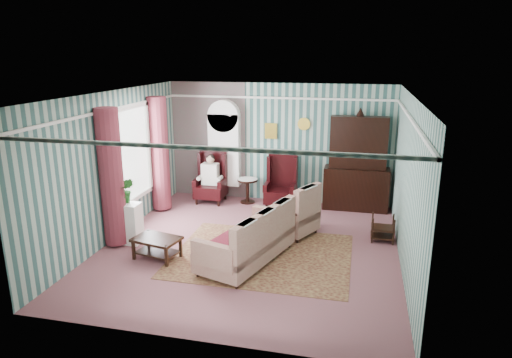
% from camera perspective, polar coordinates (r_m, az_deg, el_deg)
% --- Properties ---
extents(floor, '(6.00, 6.00, 0.00)m').
position_cam_1_polar(floor, '(8.82, -0.73, -8.53)').
color(floor, '#864E52').
rests_on(floor, ground).
extents(room_shell, '(5.53, 6.02, 2.91)m').
position_cam_1_polar(room_shell, '(8.54, -4.54, 4.75)').
color(room_shell, '#345F5A').
rests_on(room_shell, ground).
extents(bookcase, '(0.80, 0.28, 2.24)m').
position_cam_1_polar(bookcase, '(11.42, -3.96, 3.00)').
color(bookcase, silver).
rests_on(bookcase, floor).
extents(dresser_hutch, '(1.50, 0.56, 2.36)m').
position_cam_1_polar(dresser_hutch, '(10.81, 12.57, 2.26)').
color(dresser_hutch, black).
rests_on(dresser_hutch, floor).
extents(wingback_left, '(0.76, 0.80, 1.25)m').
position_cam_1_polar(wingback_left, '(11.26, -5.71, 0.17)').
color(wingback_left, black).
rests_on(wingback_left, floor).
extents(wingback_right, '(0.76, 0.80, 1.25)m').
position_cam_1_polar(wingback_right, '(10.84, 3.10, -0.38)').
color(wingback_right, black).
rests_on(wingback_right, floor).
extents(seated_woman, '(0.44, 0.40, 1.18)m').
position_cam_1_polar(seated_woman, '(11.27, -5.70, 0.00)').
color(seated_woman, white).
rests_on(seated_woman, floor).
extents(round_side_table, '(0.50, 0.50, 0.60)m').
position_cam_1_polar(round_side_table, '(11.24, -1.06, -1.50)').
color(round_side_table, black).
rests_on(round_side_table, floor).
extents(nest_table, '(0.45, 0.38, 0.54)m').
position_cam_1_polar(nest_table, '(9.35, 15.57, -5.91)').
color(nest_table, black).
rests_on(nest_table, floor).
extents(plant_stand, '(0.55, 0.35, 0.80)m').
position_cam_1_polar(plant_stand, '(9.25, -15.87, -5.32)').
color(plant_stand, silver).
rests_on(plant_stand, floor).
extents(rug, '(3.20, 2.60, 0.01)m').
position_cam_1_polar(rug, '(8.49, 0.78, -9.49)').
color(rug, '#471917').
rests_on(rug, floor).
extents(sofa, '(1.66, 2.30, 0.96)m').
position_cam_1_polar(sofa, '(8.09, -1.19, -7.15)').
color(sofa, beige).
rests_on(sofa, floor).
extents(floral_armchair, '(1.15, 1.17, 1.09)m').
position_cam_1_polar(floral_armchair, '(9.27, 4.72, -3.72)').
color(floral_armchair, '#B4A48B').
rests_on(floral_armchair, floor).
extents(coffee_table, '(0.91, 0.70, 0.40)m').
position_cam_1_polar(coffee_table, '(8.50, -12.25, -8.43)').
color(coffee_table, black).
rests_on(coffee_table, floor).
extents(potted_plant_a, '(0.41, 0.38, 0.41)m').
position_cam_1_polar(potted_plant_a, '(8.98, -16.66, -1.93)').
color(potted_plant_a, '#23531A').
rests_on(potted_plant_a, plant_stand).
extents(potted_plant_b, '(0.31, 0.27, 0.49)m').
position_cam_1_polar(potted_plant_b, '(9.10, -15.87, -1.36)').
color(potted_plant_b, '#164816').
rests_on(potted_plant_b, plant_stand).
extents(potted_plant_c, '(0.26, 0.26, 0.40)m').
position_cam_1_polar(potted_plant_c, '(9.19, -16.22, -1.51)').
color(potted_plant_c, '#1E5119').
rests_on(potted_plant_c, plant_stand).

